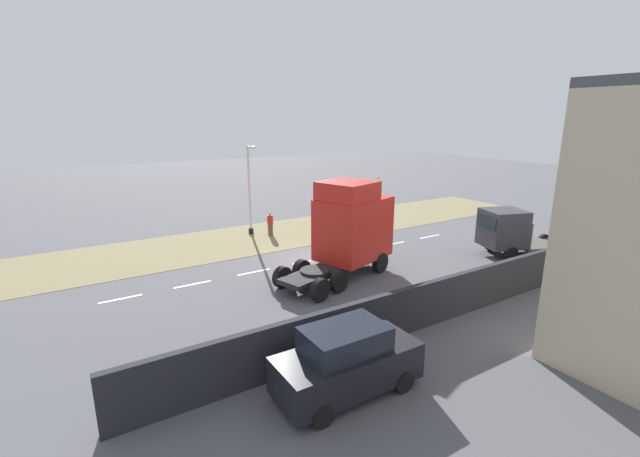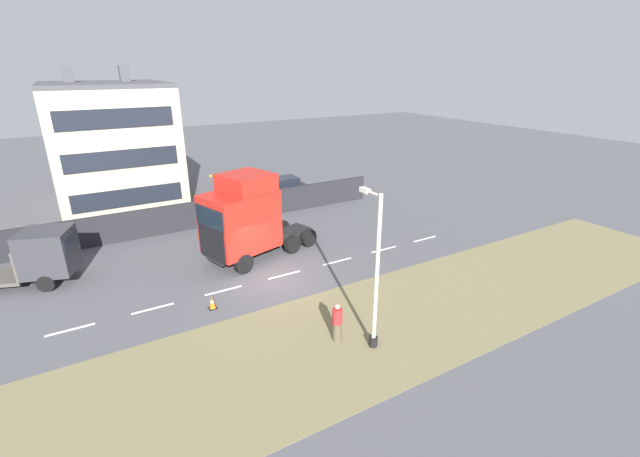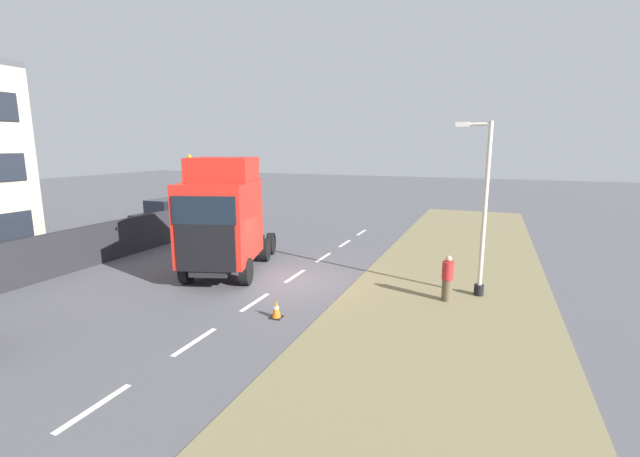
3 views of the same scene
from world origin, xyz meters
The scene contains 9 objects.
ground_plane centered at (0.00, 0.00, 0.00)m, with size 120.00×120.00×0.00m, color #515156.
grass_verge centered at (-6.00, 0.00, 0.01)m, with size 7.00×44.00×0.01m.
lane_markings centered at (0.00, -0.70, 0.00)m, with size 0.16×21.00×0.00m.
boundary_wall centered at (9.00, 0.00, 0.90)m, with size 0.25×24.00×1.80m.
lorry_cab centered at (2.69, 0.28, 2.39)m, with size 4.32×6.90×4.92m.
parked_car centered at (10.74, -5.66, 1.02)m, with size 1.93×4.32×2.11m.
lamp_post centered at (-6.95, -1.04, 2.75)m, with size 1.29×0.33×6.03m.
pedestrian centered at (-6.02, -0.05, 0.78)m, with size 0.39×0.39×1.60m.
traffic_cone_lead centered at (-1.30, 3.42, 0.28)m, with size 0.36×0.36×0.58m.
Camera 3 is at (-7.16, 14.46, 5.22)m, focal length 24.00 mm.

